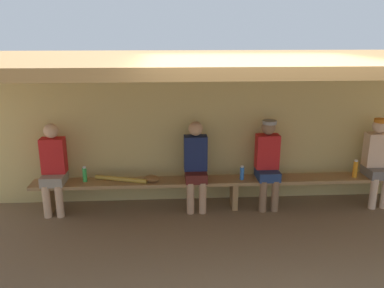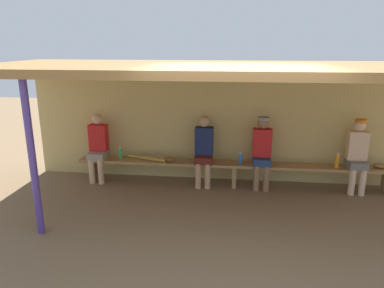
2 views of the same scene
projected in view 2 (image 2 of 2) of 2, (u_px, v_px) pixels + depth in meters
The scene contains 15 objects.
ground_plane at pixel (233, 225), 5.38m from camera, with size 24.00×24.00×0.00m, color brown.
back_wall at pixel (236, 125), 7.00m from camera, with size 8.00×0.20×2.20m, color tan.
dugout_roof at pixel (238, 69), 5.44m from camera, with size 8.00×2.80×0.12m, color olive.
support_post at pixel (33, 160), 4.87m from camera, with size 0.10×0.10×2.20m, color #4C388C.
bench at pixel (234, 167), 6.76m from camera, with size 6.00×0.36×0.46m.
player_middle at pixel (98, 145), 6.97m from camera, with size 0.34×0.42×1.34m.
player_near_post at pixel (357, 152), 6.42m from camera, with size 0.34×0.42×1.34m.
player_shirtless_tan at pixel (204, 148), 6.74m from camera, with size 0.34×0.42×1.34m.
player_with_sunglasses at pixel (262, 149), 6.61m from camera, with size 0.34×0.42×1.34m.
water_bottle_green at pixel (120, 153), 6.98m from camera, with size 0.06×0.06×0.23m.
water_bottle_orange at pixel (240, 159), 6.67m from camera, with size 0.06×0.06×0.22m.
water_bottle_clear at pixel (337, 161), 6.46m from camera, with size 0.07×0.07×0.27m.
baseball_glove_tan at pixel (380, 166), 6.46m from camera, with size 0.24×0.17×0.09m, color olive.
baseball_glove_dark_brown at pixel (169, 159), 6.83m from camera, with size 0.24×0.17×0.09m, color brown.
baseball_bat at pixel (147, 158), 6.92m from camera, with size 0.07×0.07×0.81m, color #B28C33.
Camera 2 is at (-0.06, -4.89, 2.63)m, focal length 33.55 mm.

